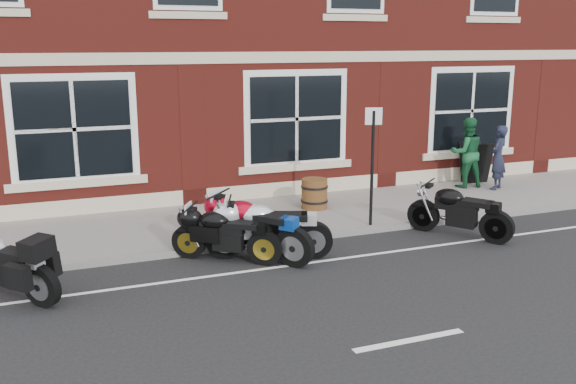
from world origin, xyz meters
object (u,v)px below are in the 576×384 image
Objects in this scene: pedestrian_left at (498,158)px; barrel_planter at (314,194)px; moto_sport_silver at (266,227)px; a_board_sign at (475,162)px; moto_naked_black at (458,209)px; parking_sign at (372,158)px; moto_sport_red at (253,226)px; moto_sport_black at (224,232)px; moto_touring_silver at (2,260)px; pedestrian_right at (466,153)px.

pedestrian_left reaches higher than barrel_planter.
moto_sport_silver is 1.99× the size of a_board_sign.
moto_naked_black is 4.14m from pedestrian_left.
moto_sport_silver is 2.82m from parking_sign.
a_board_sign is (0.00, 0.86, -0.27)m from pedestrian_left.
a_board_sign is at bearing -13.46° from moto_sport_red.
moto_sport_black is 0.75m from moto_sport_silver.
barrel_planter is (2.75, 2.35, -0.07)m from moto_sport_black.
barrel_planter is (6.27, 2.68, -0.12)m from moto_touring_silver.
a_board_sign reaches higher than barrel_planter.
moto_sport_red is 1.14× the size of moto_sport_black.
pedestrian_right reaches higher than a_board_sign.
moto_sport_black is 1.58× the size of a_board_sign.
moto_sport_silver is 3.93m from moto_naked_black.
parking_sign is at bearing -32.84° from moto_touring_silver.
moto_sport_red reaches higher than moto_sport_silver.
moto_sport_red reaches higher than moto_naked_black.
pedestrian_right is 4.54m from parking_sign.
moto_sport_silver is at bearing -15.12° from pedestrian_left.
moto_touring_silver is at bearing -21.25° from pedestrian_left.
moto_sport_silver is at bearing 35.30° from pedestrian_right.
barrel_planter is at bearing -18.40° from moto_touring_silver.
a_board_sign is at bearing 10.40° from barrel_planter.
moto_sport_red is at bearing -150.77° from a_board_sign.
moto_naked_black is (8.18, 0.05, -0.02)m from moto_touring_silver.
moto_sport_black is 8.16m from pedestrian_left.
moto_sport_red is at bearing 143.79° from moto_naked_black.
moto_touring_silver reaches higher than moto_sport_red.
parking_sign is (-3.94, -2.21, 0.49)m from pedestrian_right.
a_board_sign is 5.26m from parking_sign.
moto_touring_silver is 3.54m from moto_sport_black.
a_board_sign is (0.58, 0.36, -0.35)m from pedestrian_right.
moto_sport_red is at bearing -37.42° from moto_touring_silver.
pedestrian_left is at bearing -36.13° from moto_sport_black.
pedestrian_left is 0.77m from pedestrian_right.
parking_sign is at bearing -22.78° from moto_sport_red.
moto_sport_silver reaches higher than moto_sport_black.
moto_sport_red is 1.03× the size of moto_naked_black.
moto_sport_red is at bearing 34.03° from pedestrian_right.
moto_sport_red is 1.19× the size of pedestrian_left.
moto_naked_black is 4.11m from pedestrian_right.
parking_sign is (0.52, -1.64, 1.04)m from barrel_planter.
moto_sport_black is 3.62m from barrel_planter.
pedestrian_left reaches higher than moto_sport_silver.
parking_sign is (-4.52, -2.57, 0.84)m from a_board_sign.
pedestrian_left is (3.13, 2.69, 0.37)m from moto_naked_black.
parking_sign is (-4.51, -1.71, 0.57)m from pedestrian_left.
parking_sign reaches higher than pedestrian_left.
barrel_planter is at bearing 93.07° from moto_naked_black.
barrel_planter is at bearing -17.66° from moto_sport_silver.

